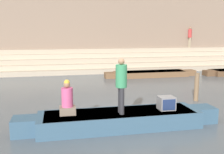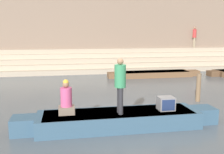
% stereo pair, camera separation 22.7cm
% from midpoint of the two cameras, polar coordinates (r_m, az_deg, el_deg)
% --- Properties ---
extents(ground_plane, '(120.00, 120.00, 0.00)m').
position_cam_midpoint_polar(ground_plane, '(9.26, 5.07, -8.95)').
color(ground_plane, '#4C5660').
extents(ghat_steps, '(36.00, 2.87, 1.65)m').
position_cam_midpoint_polar(ghat_steps, '(20.24, -3.58, 3.07)').
color(ghat_steps, tan).
rests_on(ghat_steps, ground).
extents(back_wall, '(34.20, 1.28, 8.58)m').
position_cam_midpoint_polar(back_wall, '(21.78, -4.22, 13.17)').
color(back_wall, '#7F6B5B').
rests_on(back_wall, ground).
extents(rowboat_main, '(6.43, 1.41, 0.51)m').
position_cam_midpoint_polar(rowboat_main, '(8.31, 2.29, -9.17)').
color(rowboat_main, '#33516B').
rests_on(rowboat_main, ground).
extents(person_standing, '(0.34, 0.34, 1.69)m').
position_cam_midpoint_polar(person_standing, '(7.86, 2.61, -1.11)').
color(person_standing, '#28282D').
rests_on(person_standing, rowboat_main).
extents(person_rowing, '(0.48, 0.38, 1.07)m').
position_cam_midpoint_polar(person_rowing, '(8.02, -9.11, -5.04)').
color(person_rowing, '#756656').
rests_on(person_rowing, rowboat_main).
extents(tv_set, '(0.50, 0.44, 0.42)m').
position_cam_midpoint_polar(tv_set, '(8.57, 12.40, -5.64)').
color(tv_set, slate).
rests_on(tv_set, rowboat_main).
extents(moored_boat_shore, '(6.32, 1.26, 0.36)m').
position_cam_midpoint_polar(moored_boat_shore, '(17.81, 9.54, 0.69)').
color(moored_boat_shore, brown).
rests_on(moored_boat_shore, ground).
extents(mooring_post, '(0.19, 0.19, 1.22)m').
position_cam_midpoint_polar(mooring_post, '(11.88, 18.82, -2.19)').
color(mooring_post, brown).
rests_on(mooring_post, ground).
extents(person_on_steps, '(0.31, 0.31, 1.74)m').
position_cam_midpoint_polar(person_on_steps, '(23.47, 17.78, 8.59)').
color(person_on_steps, gray).
rests_on(person_on_steps, ghat_steps).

